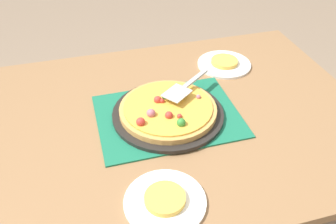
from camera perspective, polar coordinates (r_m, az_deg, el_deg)
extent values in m
cube|color=olive|center=(1.25, 0.00, -1.25)|extent=(1.40, 1.00, 0.03)
cube|color=olive|center=(1.84, -23.59, -5.13)|extent=(0.07, 0.07, 0.72)
cube|color=olive|center=(2.01, 14.32, 1.40)|extent=(0.07, 0.07, 0.72)
cube|color=#196B4C|center=(1.24, 0.00, -0.61)|extent=(0.48, 0.36, 0.01)
cylinder|color=black|center=(1.23, 0.00, -0.25)|extent=(0.38, 0.38, 0.01)
cylinder|color=tan|center=(1.22, 0.00, 0.37)|extent=(0.33, 0.33, 0.02)
cylinder|color=gold|center=(1.22, 0.00, 0.85)|extent=(0.30, 0.30, 0.01)
sphere|color=red|center=(1.23, -0.95, 1.76)|extent=(0.02, 0.02, 0.02)
sphere|color=red|center=(1.14, -4.34, -1.56)|extent=(0.03, 0.03, 0.03)
sphere|color=#B76675|center=(1.25, 4.81, 2.41)|extent=(0.02, 0.02, 0.02)
sphere|color=red|center=(1.17, 0.13, -0.50)|extent=(0.03, 0.03, 0.03)
sphere|color=#338433|center=(1.25, -0.73, 2.35)|extent=(0.02, 0.02, 0.02)
sphere|color=#B76675|center=(1.17, -2.70, -0.19)|extent=(0.03, 0.03, 0.03)
sphere|color=red|center=(1.23, -1.65, 1.95)|extent=(0.03, 0.03, 0.03)
sphere|color=red|center=(1.17, 1.82, -0.67)|extent=(0.02, 0.02, 0.02)
sphere|color=#E5CC7F|center=(1.27, 1.75, 3.10)|extent=(0.03, 0.03, 0.03)
sphere|color=#338433|center=(1.14, 2.09, -1.68)|extent=(0.03, 0.03, 0.03)
cylinder|color=white|center=(1.54, 8.83, 7.44)|extent=(0.22, 0.22, 0.01)
cylinder|color=white|center=(0.98, -0.48, -13.92)|extent=(0.22, 0.22, 0.01)
cylinder|color=#EAB747|center=(1.53, 8.88, 7.86)|extent=(0.11, 0.11, 0.02)
cylinder|color=#EAB747|center=(0.97, -0.48, -13.46)|extent=(0.11, 0.11, 0.02)
cube|color=silver|center=(1.23, 1.40, 2.98)|extent=(0.11, 0.11, 0.00)
cube|color=#B2B2B7|center=(1.31, 4.36, 5.30)|extent=(0.12, 0.10, 0.01)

